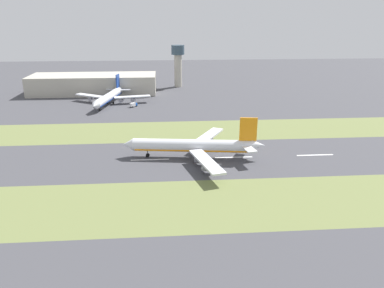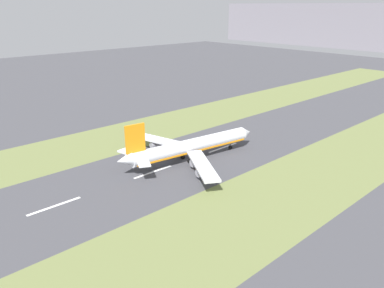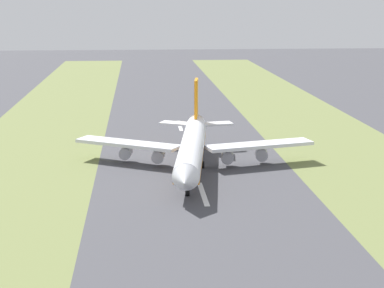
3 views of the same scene
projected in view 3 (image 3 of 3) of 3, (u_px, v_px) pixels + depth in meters
The scene contains 7 objects.
ground_plane at pixel (194, 167), 166.65m from camera, with size 800.00×800.00×0.00m, color #424247.
grass_median_west at pixel (362, 164), 170.35m from camera, with size 40.00×600.00×0.01m, color olive.
grass_median_east at pixel (18, 171), 162.94m from camera, with size 40.00×600.00×0.01m, color olive.
centreline_dash_near at pixel (180, 126), 221.64m from camera, with size 1.20×18.00×0.01m, color silver.
centreline_dash_mid at pixel (189, 152), 182.77m from camera, with size 1.20×18.00×0.01m, color silver.
centreline_dash_far at pixel (203, 194), 143.89m from camera, with size 1.20×18.00×0.01m, color silver.
airplane_main_jet at pixel (192, 146), 163.79m from camera, with size 63.58×67.14×20.20m.
Camera 3 is at (14.11, 160.58, 42.68)m, focal length 60.00 mm.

